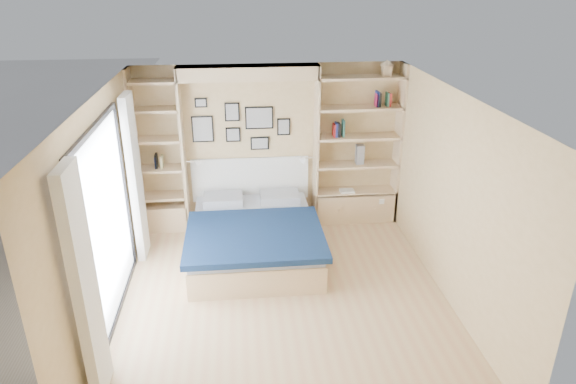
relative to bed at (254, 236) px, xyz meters
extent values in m
plane|color=tan|center=(0.31, -1.12, -0.28)|extent=(4.50, 4.50, 0.00)
plane|color=#D3B380|center=(0.31, 1.13, 0.97)|extent=(4.00, 0.00, 4.00)
plane|color=#D3B380|center=(0.31, -3.37, 0.97)|extent=(4.00, 0.00, 4.00)
plane|color=#D3B380|center=(-1.69, -1.12, 0.97)|extent=(0.00, 4.50, 4.50)
plane|color=#D3B380|center=(2.31, -1.12, 0.97)|extent=(0.00, 4.50, 4.50)
plane|color=white|center=(0.31, -1.12, 2.22)|extent=(4.50, 4.50, 0.00)
cube|color=#E1BD8A|center=(-0.99, 0.95, 0.97)|extent=(0.04, 0.35, 2.50)
cube|color=#E1BD8A|center=(1.01, 0.95, 0.97)|extent=(0.04, 0.35, 2.50)
cube|color=#E1BD8A|center=(0.01, 0.95, 2.12)|extent=(2.00, 0.35, 0.20)
cube|color=#E1BD8A|center=(2.29, 0.95, 0.97)|extent=(0.04, 0.35, 2.50)
cube|color=#E1BD8A|center=(-1.67, 0.95, 0.97)|extent=(0.04, 0.35, 2.50)
cube|color=#E1BD8A|center=(1.66, 0.95, -0.03)|extent=(1.30, 0.35, 0.50)
cube|color=#E1BD8A|center=(-1.34, 0.95, -0.08)|extent=(0.70, 0.35, 0.40)
cube|color=black|center=(-1.66, -1.12, 1.95)|extent=(0.04, 2.08, 0.06)
cube|color=black|center=(-1.66, -1.12, -0.25)|extent=(0.04, 2.08, 0.06)
cube|color=black|center=(-1.66, -2.14, 0.82)|extent=(0.04, 0.06, 2.20)
cube|color=black|center=(-1.66, -0.10, 0.82)|extent=(0.04, 0.06, 2.20)
cube|color=silver|center=(-1.67, -1.12, 0.84)|extent=(0.01, 2.00, 2.20)
cube|color=white|center=(-1.57, -2.42, 0.87)|extent=(0.10, 0.45, 2.30)
cube|color=white|center=(-1.57, 0.18, 0.87)|extent=(0.10, 0.45, 2.30)
cube|color=#E1BD8A|center=(1.66, 0.95, 0.22)|extent=(1.30, 0.35, 0.04)
cube|color=#E1BD8A|center=(1.66, 0.95, 0.67)|extent=(1.30, 0.35, 0.04)
cube|color=#E1BD8A|center=(1.66, 0.95, 1.12)|extent=(1.30, 0.35, 0.04)
cube|color=#E1BD8A|center=(1.66, 0.95, 1.57)|extent=(1.30, 0.35, 0.04)
cube|color=#E1BD8A|center=(1.66, 0.95, 2.02)|extent=(1.30, 0.35, 0.04)
cube|color=#E1BD8A|center=(-1.34, 0.95, 0.27)|extent=(0.70, 0.35, 0.04)
cube|color=#E1BD8A|center=(-1.34, 0.95, 0.72)|extent=(0.70, 0.35, 0.04)
cube|color=#E1BD8A|center=(-1.34, 0.95, 1.17)|extent=(0.70, 0.35, 0.04)
cube|color=#E1BD8A|center=(-1.34, 0.95, 1.62)|extent=(0.70, 0.35, 0.04)
cube|color=#E1BD8A|center=(-1.34, 0.95, 2.02)|extent=(0.70, 0.35, 0.04)
cube|color=#E1BD8A|center=(0.00, -0.01, -0.10)|extent=(1.72, 2.15, 0.38)
cube|color=#9CA0AA|center=(0.00, -0.01, 0.14)|extent=(1.68, 2.11, 0.10)
cube|color=#0E2140|center=(0.00, -0.38, 0.21)|extent=(1.82, 1.51, 0.08)
cube|color=#9CA0AA|center=(-0.43, 0.77, 0.25)|extent=(0.59, 0.43, 0.12)
cube|color=#9CA0AA|center=(0.43, 0.77, 0.25)|extent=(0.59, 0.43, 0.12)
cube|color=white|center=(0.00, 1.10, 0.44)|extent=(1.82, 0.04, 0.70)
cube|color=black|center=(-0.69, 1.10, 1.27)|extent=(0.32, 0.02, 0.40)
cube|color=gray|center=(-0.69, 1.09, 1.27)|extent=(0.28, 0.01, 0.36)
cube|color=black|center=(-0.24, 1.10, 1.52)|extent=(0.22, 0.02, 0.28)
cube|color=gray|center=(-0.24, 1.09, 1.52)|extent=(0.18, 0.01, 0.24)
cube|color=black|center=(-0.24, 1.10, 1.17)|extent=(0.22, 0.02, 0.22)
cube|color=gray|center=(-0.24, 1.09, 1.17)|extent=(0.18, 0.01, 0.18)
cube|color=black|center=(0.16, 1.10, 1.42)|extent=(0.42, 0.02, 0.34)
cube|color=gray|center=(0.16, 1.09, 1.42)|extent=(0.38, 0.01, 0.30)
cube|color=black|center=(0.16, 1.10, 1.02)|extent=(0.28, 0.02, 0.20)
cube|color=gray|center=(0.16, 1.09, 1.02)|extent=(0.24, 0.01, 0.16)
cube|color=black|center=(0.53, 1.10, 1.27)|extent=(0.20, 0.02, 0.26)
cube|color=gray|center=(0.53, 1.09, 1.27)|extent=(0.16, 0.01, 0.22)
cube|color=black|center=(-0.69, 1.10, 1.67)|extent=(0.18, 0.02, 0.14)
cube|color=gray|center=(-0.69, 1.09, 1.67)|extent=(0.14, 0.01, 0.10)
cylinder|color=silver|center=(-0.85, 0.88, 0.84)|extent=(0.20, 0.02, 0.02)
cone|color=white|center=(-0.75, 0.88, 0.82)|extent=(0.13, 0.12, 0.15)
cylinder|color=silver|center=(0.87, 0.88, 0.84)|extent=(0.20, 0.02, 0.02)
cone|color=white|center=(0.77, 0.88, 0.82)|extent=(0.13, 0.12, 0.15)
cube|color=#A51E1E|center=(1.28, 0.95, 1.23)|extent=(0.02, 0.15, 0.20)
cube|color=navy|center=(1.31, 0.95, 1.24)|extent=(0.03, 0.15, 0.22)
cube|color=black|center=(1.35, 0.95, 1.24)|extent=(0.03, 0.15, 0.21)
cube|color=#285A4E|center=(1.42, 0.95, 1.26)|extent=(0.03, 0.15, 0.25)
cube|color=#9C1A45|center=(1.90, 0.95, 1.68)|extent=(0.02, 0.15, 0.19)
cube|color=navy|center=(1.91, 0.95, 1.70)|extent=(0.03, 0.15, 0.23)
cube|color=black|center=(1.94, 0.95, 1.69)|extent=(0.03, 0.15, 0.21)
cube|color=#26593F|center=(2.06, 0.95, 1.69)|extent=(0.03, 0.15, 0.20)
cube|color=#A51E1E|center=(2.09, 0.95, 1.68)|extent=(0.03, 0.15, 0.19)
cube|color=navy|center=(-1.40, 0.95, 0.83)|extent=(0.02, 0.15, 0.18)
cube|color=black|center=(-1.39, 0.95, 0.84)|extent=(0.03, 0.15, 0.21)
cube|color=#C5C38C|center=(-1.31, 0.95, 0.83)|extent=(0.03, 0.15, 0.19)
cube|color=#E1BD8A|center=(2.02, 0.95, 2.11)|extent=(0.13, 0.13, 0.15)
cone|color=#E1BD8A|center=(2.02, 0.95, 2.23)|extent=(0.20, 0.20, 0.08)
cube|color=slate|center=(1.70, 0.95, 0.84)|extent=(0.12, 0.12, 0.30)
cube|color=white|center=(1.51, 0.90, 0.25)|extent=(0.22, 0.16, 0.03)
cylinder|color=tan|center=(-2.66, -0.36, -0.08)|extent=(0.08, 0.14, 0.41)
cylinder|color=tan|center=(-2.23, -0.19, -0.08)|extent=(0.08, 0.14, 0.41)
cylinder|color=tan|center=(-2.87, 0.18, 0.03)|extent=(0.15, 0.32, 0.67)
cylinder|color=tan|center=(-2.44, 0.35, 0.03)|extent=(0.15, 0.32, 0.67)
cube|color=#393BA2|center=(-2.52, -0.08, 0.01)|extent=(0.65, 0.70, 0.15)
cube|color=#393BA2|center=(-2.67, 0.29, 0.24)|extent=(0.52, 0.38, 0.55)
camera|label=1|loc=(-0.17, -6.41, 3.43)|focal=32.00mm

